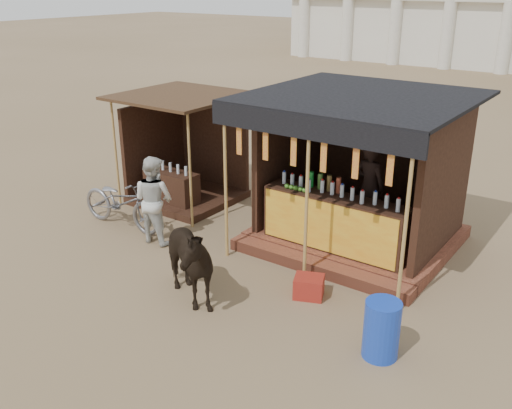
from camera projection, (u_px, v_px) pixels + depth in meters
The scene contains 9 objects.
ground at pixel (195, 303), 8.69m from camera, with size 120.00×120.00×0.00m, color #846B4C.
main_stall at pixel (358, 191), 10.31m from camera, with size 3.60×3.61×2.78m.
secondary_stall at pixel (182, 162), 12.54m from camera, with size 2.40×2.40×2.38m.
cow at pixel (183, 260), 8.53m from camera, with size 0.73×1.60×1.35m, color black.
motorbike at pixel (121, 202), 11.18m from camera, with size 0.70×2.00×1.05m, color gray.
bystander at pixel (154, 200), 10.47m from camera, with size 0.80×0.63×1.65m, color silver.
blue_barrel at pixel (382, 330), 7.33m from camera, with size 0.47×0.47×0.80m, color #183CB5.
red_crate at pixel (309, 287), 8.81m from camera, with size 0.45×0.38×0.33m, color maroon.
cooler at pixel (378, 258), 9.59m from camera, with size 0.70×0.53×0.46m.
Camera 1 is at (5.13, -5.59, 4.60)m, focal length 40.00 mm.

